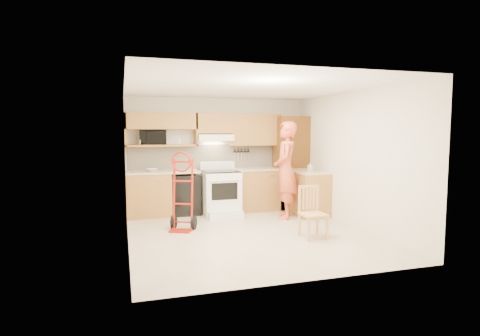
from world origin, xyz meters
name	(u,v)px	position (x,y,z in m)	size (l,w,h in m)	color
floor	(248,234)	(0.00, 0.00, -0.01)	(4.00, 4.50, 0.02)	#C2B49D
ceiling	(249,87)	(0.00, 0.00, 2.51)	(4.00, 4.50, 0.02)	white
wall_back	(217,154)	(0.00, 2.26, 1.25)	(4.00, 0.02, 2.50)	silver
wall_front	(309,177)	(0.00, -2.26, 1.25)	(4.00, 0.02, 2.50)	silver
wall_left	(126,165)	(-2.01, 0.00, 1.25)	(0.02, 4.50, 2.50)	silver
wall_right	(352,159)	(2.01, 0.00, 1.25)	(0.02, 4.50, 2.50)	silver
backsplash	(218,157)	(0.00, 2.23, 1.20)	(3.92, 0.03, 0.55)	beige
lower_cab_left	(149,195)	(-1.55, 1.95, 0.45)	(0.90, 0.60, 0.90)	#AC7E3D
dishwasher	(185,194)	(-0.80, 1.95, 0.42)	(0.60, 0.60, 0.85)	black
lower_cab_right	(257,190)	(0.83, 1.95, 0.45)	(1.14, 0.60, 0.90)	#AC7E3D
countertop_left	(163,172)	(-1.25, 1.95, 0.92)	(1.50, 0.63, 0.04)	#C0B090
countertop_right	(257,169)	(0.83, 1.95, 0.92)	(1.14, 0.63, 0.04)	#C0B090
cab_return_right	(308,193)	(1.70, 1.15, 0.45)	(0.60, 1.00, 0.90)	#AC7E3D
countertop_return	(308,172)	(1.70, 1.15, 0.92)	(0.63, 1.00, 0.04)	#C0B090
pantry_tall	(290,163)	(1.65, 1.95, 1.05)	(0.70, 0.60, 2.10)	brown
upper_cab_left	(161,121)	(-1.25, 2.08, 1.98)	(1.50, 0.33, 0.34)	#AC7E3D
upper_shelf_mw	(162,145)	(-1.25, 2.08, 1.47)	(1.50, 0.33, 0.04)	#AC7E3D
upper_cab_center	(214,123)	(-0.12, 2.08, 1.94)	(0.76, 0.33, 0.44)	#AC7E3D
upper_cab_right	(255,130)	(0.83, 2.08, 1.80)	(1.14, 0.33, 0.70)	#AC7E3D
range_hood	(215,138)	(-0.12, 2.02, 1.63)	(0.76, 0.46, 0.14)	white
knife_strip	(242,154)	(0.55, 2.21, 1.24)	(0.40, 0.05, 0.29)	black
microwave	(153,137)	(-1.43, 2.08, 1.64)	(0.54, 0.37, 0.30)	black
range	(222,189)	(-0.07, 1.60, 0.56)	(0.76, 0.99, 1.11)	white
person	(286,170)	(1.11, 0.97, 0.98)	(0.72, 0.47, 1.97)	#D55735
hand_truck	(182,195)	(-1.06, 0.57, 0.64)	(0.50, 0.46, 1.27)	#AD1A0C
dining_chair	(313,212)	(0.95, -0.56, 0.43)	(0.39, 0.42, 0.86)	tan
soap_bottle	(310,167)	(1.70, 1.05, 1.03)	(0.08, 0.09, 0.19)	white
bowl	(152,170)	(-1.46, 1.95, 0.97)	(0.24, 0.24, 0.06)	white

